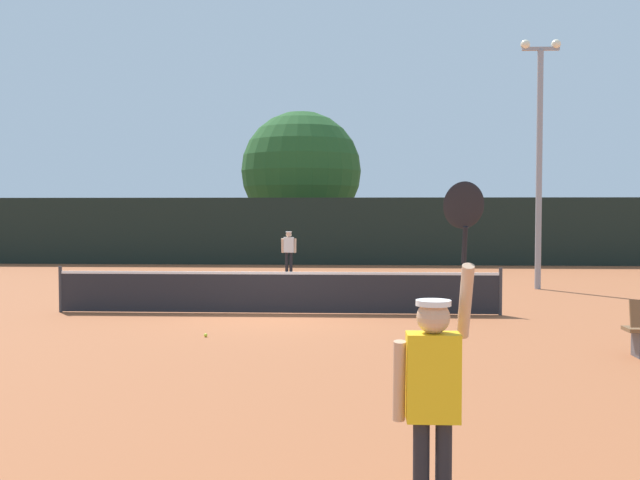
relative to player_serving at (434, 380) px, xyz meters
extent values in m
plane|color=#9E5633|center=(-2.34, 11.12, -1.14)|extent=(120.00, 120.00, 0.00)
cube|color=#232328|center=(-2.34, 11.12, -0.67)|extent=(10.11, 0.03, 0.91)
cube|color=white|center=(-2.34, 11.12, -0.21)|extent=(10.11, 0.04, 0.06)
cylinder|color=#333338|center=(-7.39, 11.12, -0.61)|extent=(0.08, 0.08, 1.07)
cylinder|color=#333338|center=(2.72, 11.12, -0.61)|extent=(0.08, 0.08, 1.07)
cube|color=black|center=(-2.34, 25.87, 0.32)|extent=(38.15, 0.12, 2.92)
cube|color=yellow|center=(-0.01, -0.01, 0.03)|extent=(0.38, 0.22, 0.63)
sphere|color=tan|center=(-0.01, -0.01, 0.46)|extent=(0.24, 0.24, 0.24)
cylinder|color=white|center=(-0.01, -0.01, 0.56)|extent=(0.25, 0.25, 0.04)
cylinder|color=black|center=(-0.09, -0.01, -0.72)|extent=(0.12, 0.12, 0.85)
cylinder|color=black|center=(0.07, -0.01, -0.72)|extent=(0.12, 0.12, 0.85)
cylinder|color=tan|center=(-0.25, -0.01, -0.01)|extent=(0.09, 0.18, 0.60)
cylinder|color=tan|center=(0.23, 0.08, 0.56)|extent=(0.09, 0.33, 0.58)
cylinder|color=black|center=(0.23, 0.14, 0.97)|extent=(0.04, 0.11, 0.28)
ellipsoid|color=black|center=(0.23, 0.20, 1.26)|extent=(0.30, 0.13, 0.36)
cube|color=white|center=(-3.04, 21.75, -0.08)|extent=(0.38, 0.22, 0.58)
sphere|color=beige|center=(-3.04, 21.75, 0.31)|extent=(0.22, 0.22, 0.22)
cylinder|color=white|center=(-3.04, 21.75, 0.41)|extent=(0.23, 0.23, 0.04)
cylinder|color=black|center=(-3.12, 21.75, -0.76)|extent=(0.12, 0.12, 0.78)
cylinder|color=black|center=(-2.96, 21.75, -0.76)|extent=(0.12, 0.12, 0.78)
cylinder|color=beige|center=(-3.28, 21.75, -0.11)|extent=(0.09, 0.17, 0.55)
cylinder|color=beige|center=(-2.80, 21.75, -0.11)|extent=(0.09, 0.15, 0.55)
sphere|color=#CCE033|center=(-3.35, 8.04, -1.11)|extent=(0.07, 0.07, 0.07)
cube|color=#4C4C51|center=(3.99, 6.55, -0.92)|extent=(0.08, 0.36, 0.45)
cylinder|color=gray|center=(4.94, 16.63, 2.41)|extent=(0.18, 0.18, 7.11)
cube|color=gray|center=(4.94, 16.63, 6.02)|extent=(1.10, 0.10, 0.10)
sphere|color=#F2EDCC|center=(4.49, 16.63, 6.15)|extent=(0.28, 0.28, 0.28)
sphere|color=#F2EDCC|center=(5.39, 16.63, 6.15)|extent=(0.28, 0.28, 0.28)
cylinder|color=brown|center=(-3.28, 31.20, -0.11)|extent=(0.56, 0.56, 2.07)
sphere|color=#235123|center=(-3.28, 31.20, 3.20)|extent=(6.06, 6.06, 6.06)
cube|color=#B7B7BC|center=(-10.14, 32.13, -0.54)|extent=(2.25, 4.35, 0.90)
cube|color=#2D333D|center=(-10.14, 31.83, 0.23)|extent=(1.88, 2.34, 0.64)
cylinder|color=black|center=(-10.99, 33.53, -0.84)|extent=(0.22, 0.60, 0.60)
cylinder|color=black|center=(-9.29, 33.53, -0.84)|extent=(0.22, 0.60, 0.60)
cylinder|color=black|center=(-10.99, 30.73, -0.84)|extent=(0.22, 0.60, 0.60)
cylinder|color=black|center=(-9.29, 30.73, -0.84)|extent=(0.22, 0.60, 0.60)
cube|color=navy|center=(-0.13, 34.84, -0.54)|extent=(2.45, 4.42, 0.90)
cube|color=#2D333D|center=(-0.13, 34.54, 0.23)|extent=(1.98, 2.41, 0.64)
cylinder|color=black|center=(-0.98, 36.24, -0.84)|extent=(0.22, 0.60, 0.60)
cylinder|color=black|center=(0.72, 36.24, -0.84)|extent=(0.22, 0.60, 0.60)
cylinder|color=black|center=(-0.98, 33.44, -0.84)|extent=(0.22, 0.60, 0.60)
cylinder|color=black|center=(0.72, 33.44, -0.84)|extent=(0.22, 0.60, 0.60)
camera|label=1|loc=(-0.57, -5.13, 1.22)|focal=40.25mm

